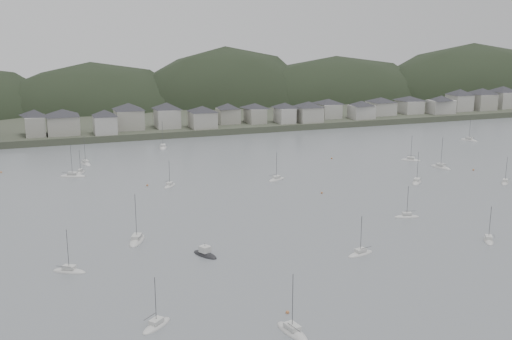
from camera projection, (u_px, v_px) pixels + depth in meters
name	position (u px, v px, depth m)	size (l,w,h in m)	color
ground	(379.00, 277.00, 126.82)	(900.00, 900.00, 0.00)	slate
far_shore_land	(141.00, 103.00, 396.55)	(900.00, 250.00, 3.00)	#383D2D
forested_ridge	(157.00, 128.00, 377.66)	(851.55, 103.94, 102.57)	black
waterfront_town	(278.00, 110.00, 309.32)	(451.48, 28.46, 12.92)	#9F9D92
moored_fleet	(223.00, 203.00, 178.88)	(254.87, 178.05, 12.68)	silver
motor_launch_far	(205.00, 254.00, 138.69)	(5.55, 7.67, 3.75)	black
mooring_buoys	(263.00, 207.00, 175.37)	(159.90, 147.62, 0.70)	#B26A3B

